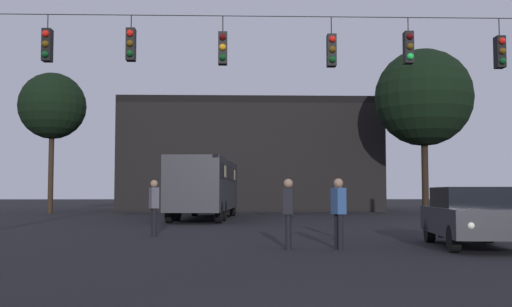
% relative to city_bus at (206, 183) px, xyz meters
% --- Properties ---
extents(ground_plane, '(168.00, 168.00, 0.00)m').
position_rel_city_bus_xyz_m(ground_plane, '(2.78, -1.02, -1.87)').
color(ground_plane, black).
rests_on(ground_plane, ground).
extents(overhead_signal_span, '(19.54, 0.44, 7.32)m').
position_rel_city_bus_xyz_m(overhead_signal_span, '(2.77, -13.87, 2.50)').
color(overhead_signal_span, black).
rests_on(overhead_signal_span, ground).
extents(city_bus, '(3.24, 11.14, 3.00)m').
position_rel_city_bus_xyz_m(city_bus, '(0.00, 0.00, 0.00)').
color(city_bus, '#2D2D33').
rests_on(city_bus, ground).
extents(car_near_right, '(2.30, 4.48, 1.52)m').
position_rel_city_bus_xyz_m(car_near_right, '(7.61, -16.11, -1.07)').
color(car_near_right, '#2D2D33').
rests_on(car_near_right, ground).
extents(pedestrian_crossing_left, '(0.36, 0.42, 1.78)m').
position_rel_city_bus_xyz_m(pedestrian_crossing_left, '(-1.00, -12.05, -0.85)').
color(pedestrian_crossing_left, black).
rests_on(pedestrian_crossing_left, ground).
extents(pedestrian_crossing_center, '(0.34, 0.42, 1.73)m').
position_rel_city_bus_xyz_m(pedestrian_crossing_center, '(4.13, -16.58, -0.88)').
color(pedestrian_crossing_center, black).
rests_on(pedestrian_crossing_center, ground).
extents(pedestrian_crossing_right, '(0.29, 0.39, 1.72)m').
position_rel_city_bus_xyz_m(pedestrian_crossing_right, '(2.90, -16.55, -0.89)').
color(pedestrian_crossing_right, black).
rests_on(pedestrian_crossing_right, ground).
extents(pedestrian_near_bus, '(0.25, 0.37, 1.64)m').
position_rel_city_bus_xyz_m(pedestrian_near_bus, '(4.70, -13.17, -0.94)').
color(pedestrian_near_bus, black).
rests_on(pedestrian_near_bus, ground).
extents(pedestrian_trailing, '(0.25, 0.37, 1.54)m').
position_rel_city_bus_xyz_m(pedestrian_trailing, '(7.90, -12.87, -1.00)').
color(pedestrian_trailing, black).
rests_on(pedestrian_trailing, ground).
extents(corner_building, '(18.73, 12.98, 8.10)m').
position_rel_city_bus_xyz_m(corner_building, '(2.59, 16.79, 2.18)').
color(corner_building, black).
rests_on(corner_building, ground).
extents(tree_left_silhouette, '(4.34, 4.34, 9.19)m').
position_rel_city_bus_xyz_m(tree_left_silhouette, '(-10.50, 8.35, 5.12)').
color(tree_left_silhouette, '#2D2116').
rests_on(tree_left_silhouette, ground).
extents(tree_behind_building, '(6.07, 6.07, 10.33)m').
position_rel_city_bus_xyz_m(tree_behind_building, '(13.28, 5.84, 5.40)').
color(tree_behind_building, black).
rests_on(tree_behind_building, ground).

